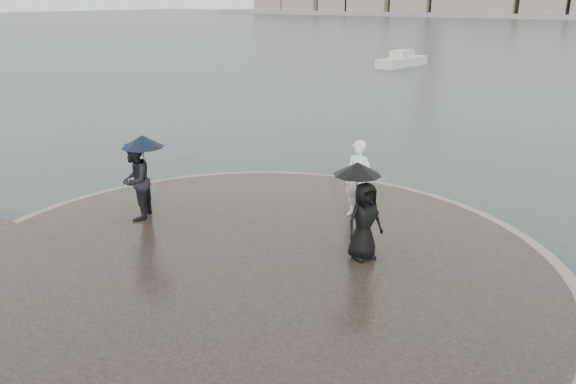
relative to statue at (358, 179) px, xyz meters
The scene contains 6 objects.
ground 6.99m from the statue, 95.10° to the right, with size 400.00×400.00×0.00m, color #2B3835.
kerb_ring 3.58m from the statue, 100.35° to the right, with size 12.50×12.50×0.32m, color gray.
quay_tip 3.57m from the statue, 100.35° to the right, with size 11.90×11.90×0.36m, color #2D261E.
statue is the anchor object (origin of this frame).
visitor_left 5.18m from the statue, 144.63° to the right, with size 1.27×1.16×2.04m.
visitor_right 2.22m from the statue, 60.47° to the right, with size 1.14×1.04×1.95m.
Camera 1 is at (6.28, -4.50, 5.36)m, focal length 35.00 mm.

